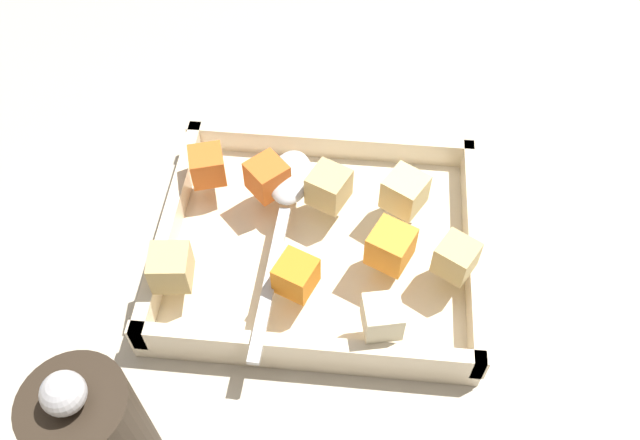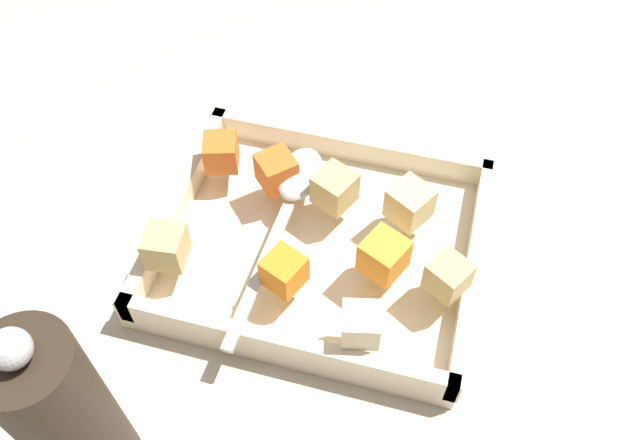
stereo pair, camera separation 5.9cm
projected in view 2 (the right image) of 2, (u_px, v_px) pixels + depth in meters
name	position (u px, v px, depth m)	size (l,w,h in m)	color
ground_plane	(323.00, 238.00, 0.64)	(4.00, 4.00, 0.00)	#BCB29E
baking_dish	(320.00, 246.00, 0.62)	(0.29, 0.24, 0.04)	beige
carrot_chunk_rim_edge	(221.00, 152.00, 0.63)	(0.03, 0.03, 0.03)	orange
carrot_chunk_far_left	(284.00, 271.00, 0.55)	(0.03, 0.03, 0.03)	orange
carrot_chunk_corner_se	(384.00, 256.00, 0.56)	(0.03, 0.03, 0.03)	orange
carrot_chunk_near_left	(276.00, 171.00, 0.61)	(0.03, 0.03, 0.03)	orange
potato_chunk_front_center	(448.00, 276.00, 0.55)	(0.03, 0.03, 0.03)	tan
potato_chunk_mid_right	(335.00, 188.00, 0.60)	(0.03, 0.03, 0.03)	tan
potato_chunk_under_handle	(410.00, 203.00, 0.59)	(0.03, 0.03, 0.03)	#E0CC89
potato_chunk_corner_ne	(361.00, 324.00, 0.52)	(0.03, 0.03, 0.03)	beige
potato_chunk_heap_top	(166.00, 246.00, 0.56)	(0.03, 0.03, 0.03)	tan
serving_spoon	(295.00, 185.00, 0.61)	(0.04, 0.22, 0.02)	silver
pepper_mill	(68.00, 417.00, 0.44)	(0.06, 0.06, 0.21)	#2D2319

